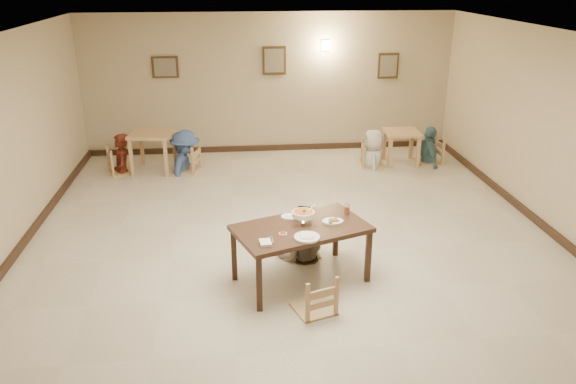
{
  "coord_description": "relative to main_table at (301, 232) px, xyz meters",
  "views": [
    {
      "loc": [
        -0.84,
        -7.15,
        3.8
      ],
      "look_at": [
        -0.11,
        0.0,
        0.95
      ],
      "focal_mm": 35.0,
      "sensor_mm": 36.0,
      "label": 1
    }
  ],
  "objects": [
    {
      "name": "bg_diner_c",
      "position": [
        2.07,
        4.48,
        0.07
      ],
      "size": [
        0.57,
        0.8,
        1.52
      ],
      "primitive_type": "imported",
      "rotation": [
        0.0,
        0.0,
        4.59
      ],
      "color": "silver",
      "rests_on": "floor"
    },
    {
      "name": "picture_a",
      "position": [
        -2.18,
        5.72,
        1.21
      ],
      "size": [
        0.55,
        0.04,
        0.45
      ],
      "color": "#3D2916",
      "rests_on": "wall_back"
    },
    {
      "name": "bg_chair_ll",
      "position": [
        -3.05,
        4.55,
        -0.19
      ],
      "size": [
        0.48,
        0.48,
        1.01
      ],
      "rotation": [
        0.0,
        0.0,
        1.95
      ],
      "color": "tan",
      "rests_on": "floor"
    },
    {
      "name": "chair_near",
      "position": [
        0.07,
        -0.71,
        -0.22
      ],
      "size": [
        0.45,
        0.45,
        0.96
      ],
      "rotation": [
        0.0,
        0.0,
        3.47
      ],
      "color": "tan",
      "rests_on": "floor"
    },
    {
      "name": "rice_plate_far",
      "position": [
        -0.1,
        0.3,
        0.09
      ],
      "size": [
        0.27,
        0.27,
        0.06
      ],
      "color": "white",
      "rests_on": "main_table"
    },
    {
      "name": "bg_diner_a",
      "position": [
        -3.05,
        4.55,
        0.11
      ],
      "size": [
        0.5,
        0.65,
        1.6
      ],
      "primitive_type": "imported",
      "rotation": [
        0.0,
        0.0,
        4.92
      ],
      "color": "#521C12",
      "rests_on": "floor"
    },
    {
      "name": "curry_warmer",
      "position": [
        0.03,
        0.05,
        0.23
      ],
      "size": [
        0.32,
        0.28,
        0.26
      ],
      "color": "silver",
      "rests_on": "main_table"
    },
    {
      "name": "picture_c",
      "position": [
        2.62,
        5.72,
        1.16
      ],
      "size": [
        0.45,
        0.04,
        0.55
      ],
      "color": "#3D2916",
      "rests_on": "wall_back"
    },
    {
      "name": "fried_plate",
      "position": [
        0.42,
        0.09,
        0.1
      ],
      "size": [
        0.27,
        0.27,
        0.06
      ],
      "color": "white",
      "rests_on": "main_table"
    },
    {
      "name": "wall_back",
      "position": [
        0.02,
        5.76,
        0.81
      ],
      "size": [
        10.0,
        0.0,
        10.0
      ],
      "primitive_type": "plane",
      "rotation": [
        1.57,
        0.0,
        0.0
      ],
      "color": "#C4AF8C",
      "rests_on": "floor"
    },
    {
      "name": "bg_table_right",
      "position": [
        2.67,
        4.56,
        -0.13
      ],
      "size": [
        0.74,
        0.74,
        0.7
      ],
      "rotation": [
        0.0,
        0.0,
        -0.06
      ],
      "color": "tan",
      "rests_on": "floor"
    },
    {
      "name": "picture_b",
      "position": [
        0.12,
        5.72,
        1.31
      ],
      "size": [
        0.5,
        0.04,
        0.6
      ],
      "color": "#3D2916",
      "rests_on": "wall_back"
    },
    {
      "name": "rice_plate_near",
      "position": [
        0.03,
        -0.34,
        0.1
      ],
      "size": [
        0.32,
        0.32,
        0.07
      ],
      "color": "white",
      "rests_on": "main_table"
    },
    {
      "name": "main_diner",
      "position": [
        0.09,
        0.65,
        0.08
      ],
      "size": [
        0.78,
        0.62,
        1.56
      ],
      "primitive_type": "imported",
      "rotation": [
        0.0,
        0.0,
        3.1
      ],
      "color": "gray",
      "rests_on": "floor"
    },
    {
      "name": "bg_chair_rl",
      "position": [
        2.07,
        4.48,
        -0.2
      ],
      "size": [
        0.47,
        0.47,
        1.0
      ],
      "rotation": [
        0.0,
        0.0,
        1.43
      ],
      "color": "tan",
      "rests_on": "floor"
    },
    {
      "name": "baseboard_left",
      "position": [
        -3.95,
        0.76,
        -0.63
      ],
      "size": [
        0.06,
        10.0,
        0.12
      ],
      "primitive_type": "cube",
      "color": "#322116",
      "rests_on": "floor"
    },
    {
      "name": "chili_dish",
      "position": [
        -0.25,
        -0.2,
        0.09
      ],
      "size": [
        0.1,
        0.1,
        0.02
      ],
      "color": "white",
      "rests_on": "main_table"
    },
    {
      "name": "bg_diner_b",
      "position": [
        -1.78,
        4.54,
        0.15
      ],
      "size": [
        0.85,
        1.2,
        1.68
      ],
      "primitive_type": "imported",
      "rotation": [
        0.0,
        0.0,
        1.35
      ],
      "color": "#4C69A5",
      "rests_on": "floor"
    },
    {
      "name": "chair_far",
      "position": [
        0.11,
        0.73,
        -0.23
      ],
      "size": [
        0.44,
        0.44,
        0.94
      ],
      "rotation": [
        0.0,
        0.0,
        0.15
      ],
      "color": "tan",
      "rests_on": "floor"
    },
    {
      "name": "ceiling",
      "position": [
        0.02,
        0.76,
        2.31
      ],
      "size": [
        10.0,
        10.0,
        0.0
      ],
      "primitive_type": "plane",
      "color": "silver",
      "rests_on": "wall_back"
    },
    {
      "name": "floor",
      "position": [
        0.02,
        0.76,
        -0.69
      ],
      "size": [
        10.0,
        10.0,
        0.0
      ],
      "primitive_type": "plane",
      "color": "beige",
      "rests_on": "ground"
    },
    {
      "name": "main_table",
      "position": [
        0.0,
        0.0,
        0.0
      ],
      "size": [
        1.88,
        1.45,
        0.78
      ],
      "rotation": [
        0.0,
        0.0,
        0.36
      ],
      "color": "#3D2518",
      "rests_on": "floor"
    },
    {
      "name": "bg_table_left",
      "position": [
        -2.42,
        4.6,
        -0.03
      ],
      "size": [
        0.92,
        0.92,
        0.81
      ],
      "rotation": [
        0.0,
        0.0,
        -0.16
      ],
      "color": "tan",
      "rests_on": "floor"
    },
    {
      "name": "bg_chair_rr",
      "position": [
        3.28,
        4.54,
        -0.17
      ],
      "size": [
        0.5,
        0.5,
        1.06
      ],
      "rotation": [
        0.0,
        0.0,
        -1.53
      ],
      "color": "tan",
      "rests_on": "floor"
    },
    {
      "name": "baseboard_back",
      "position": [
        0.02,
        5.73,
        -0.63
      ],
      "size": [
        8.0,
        0.06,
        0.12
      ],
      "primitive_type": "cube",
      "color": "#322116",
      "rests_on": "floor"
    },
    {
      "name": "bg_diner_d",
      "position": [
        3.28,
        4.54,
        0.09
      ],
      "size": [
        0.4,
        0.92,
        1.56
      ],
      "primitive_type": "imported",
      "rotation": [
        0.0,
        0.0,
        1.59
      ],
      "color": "slate",
      "rests_on": "floor"
    },
    {
      "name": "drink_glass",
      "position": [
        0.65,
        0.33,
        0.14
      ],
      "size": [
        0.07,
        0.07,
        0.13
      ],
      "color": "white",
      "rests_on": "main_table"
    },
    {
      "name": "bg_chair_lr",
      "position": [
        -1.78,
        4.54,
        -0.17
      ],
      "size": [
        0.49,
        0.49,
        1.05
      ],
      "rotation": [
        0.0,
        0.0,
        -1.86
      ],
      "color": "tan",
      "rests_on": "floor"
    },
    {
      "name": "napkin_cutlery",
      "position": [
        -0.48,
        -0.43,
        0.1
      ],
      "size": [
        0.17,
        0.28,
        0.03
      ],
      "color": "white",
      "rests_on": "main_table"
    },
    {
      "name": "baseboard_right",
      "position": [
        3.99,
        0.76,
        -0.63
      ],
      "size": [
        0.06,
        10.0,
        0.12
      ],
      "primitive_type": "cube",
      "color": "#322116",
      "rests_on": "floor"
    },
    {
      "name": "wall_sconce",
      "position": [
        1.22,
        5.72,
        1.61
      ],
      "size": [
        0.16,
        0.05,
        0.22
      ],
      "primitive_type": "cube",
      "color": "#FFD88C",
      "rests_on": "wall_back"
    }
  ]
}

